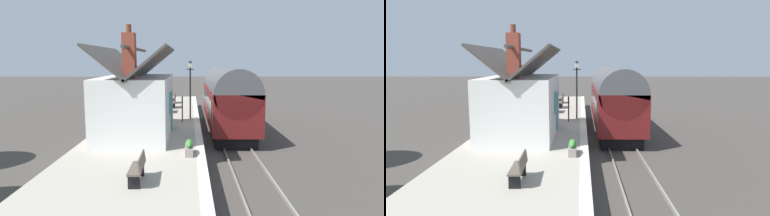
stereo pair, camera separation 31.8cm
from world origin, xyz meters
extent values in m
plane|color=#423D38|center=(0.00, 0.00, 0.00)|extent=(160.00, 160.00, 0.00)
cube|color=#A39B8C|center=(0.00, 3.86, 0.49)|extent=(32.00, 5.73, 0.97)
cube|color=beige|center=(0.00, 1.18, 0.98)|extent=(32.00, 0.36, 0.02)
cube|color=gray|center=(0.00, -1.62, 0.07)|extent=(52.00, 0.08, 0.14)
cube|color=gray|center=(0.00, -0.18, 0.07)|extent=(52.00, 0.08, 0.14)
cube|color=black|center=(3.10, -0.90, 0.35)|extent=(9.87, 2.29, 0.70)
cube|color=maroon|center=(3.10, -0.90, 1.85)|extent=(10.73, 2.70, 2.30)
cylinder|color=#515154|center=(3.10, -0.90, 3.00)|extent=(10.73, 2.65, 2.65)
cube|color=black|center=(3.10, 0.47, 2.14)|extent=(9.12, 0.03, 0.80)
cylinder|color=black|center=(6.32, -0.90, 0.35)|extent=(0.70, 2.16, 0.70)
cylinder|color=black|center=(-0.11, -0.90, 0.35)|extent=(0.70, 2.16, 0.70)
cube|color=black|center=(8.49, -0.90, 2.25)|extent=(0.04, 2.16, 0.90)
cylinder|color=#F2EDCC|center=(8.51, -0.90, 1.27)|extent=(0.06, 0.24, 0.24)
cube|color=red|center=(8.55, -0.90, 0.82)|extent=(0.16, 2.56, 0.24)
cube|color=white|center=(-2.36, 4.31, 2.46)|extent=(6.28, 3.32, 2.98)
cube|color=#47423D|center=(-2.36, 3.48, 4.64)|extent=(6.78, 1.92, 1.60)
cube|color=#47423D|center=(-2.36, 5.14, 4.64)|extent=(6.78, 1.92, 1.60)
cylinder|color=#47423D|center=(-2.36, 4.31, 5.32)|extent=(6.78, 0.16, 0.16)
cube|color=brown|center=(-4.19, 4.31, 4.96)|extent=(0.56, 0.56, 2.00)
cylinder|color=brown|center=(-4.19, 4.31, 6.14)|extent=(0.24, 0.24, 0.36)
cube|color=teal|center=(-1.11, 2.63, 2.02)|extent=(0.90, 0.06, 2.10)
cube|color=teal|center=(-2.51, 2.63, 2.67)|extent=(0.80, 0.05, 1.10)
cube|color=brown|center=(5.15, 3.27, 1.42)|extent=(1.41, 0.43, 0.06)
cube|color=brown|center=(5.15, 3.09, 1.65)|extent=(1.40, 0.14, 0.40)
cube|color=black|center=(4.59, 3.28, 1.19)|extent=(0.07, 0.36, 0.44)
cube|color=black|center=(5.71, 3.25, 1.19)|extent=(0.07, 0.36, 0.44)
cube|color=brown|center=(7.55, 3.01, 1.42)|extent=(1.40, 0.41, 0.06)
cube|color=brown|center=(7.55, 2.83, 1.65)|extent=(1.40, 0.12, 0.40)
cube|color=black|center=(6.99, 3.01, 1.19)|extent=(0.06, 0.36, 0.44)
cube|color=black|center=(8.11, 3.01, 1.19)|extent=(0.06, 0.36, 0.44)
cube|color=brown|center=(10.60, 3.10, 1.42)|extent=(1.40, 0.41, 0.06)
cube|color=brown|center=(10.60, 2.92, 1.65)|extent=(1.40, 0.12, 0.40)
cube|color=black|center=(10.04, 3.11, 1.19)|extent=(0.06, 0.36, 0.44)
cube|color=black|center=(11.16, 3.10, 1.19)|extent=(0.06, 0.36, 0.44)
cube|color=brown|center=(-9.10, 3.31, 1.42)|extent=(1.41, 0.43, 0.06)
cube|color=brown|center=(-9.10, 3.13, 1.65)|extent=(1.40, 0.14, 0.40)
cube|color=black|center=(-9.66, 3.30, 1.19)|extent=(0.07, 0.36, 0.44)
cube|color=black|center=(-8.54, 3.32, 1.19)|extent=(0.07, 0.36, 0.44)
cube|color=gray|center=(-5.97, 1.67, 1.14)|extent=(1.01, 0.32, 0.34)
ellipsoid|color=#3D8438|center=(-5.97, 1.67, 1.42)|extent=(0.91, 0.29, 0.29)
cube|color=black|center=(11.56, 4.90, 1.13)|extent=(1.01, 0.32, 0.31)
ellipsoid|color=#3D8438|center=(11.56, 4.90, 1.39)|extent=(0.91, 0.29, 0.29)
cone|color=#9E5138|center=(8.42, 3.92, 1.15)|extent=(0.41, 0.41, 0.36)
cylinder|color=#9E5138|center=(8.42, 3.92, 1.00)|extent=(0.23, 0.23, 0.06)
ellipsoid|color=olive|center=(8.42, 3.92, 1.54)|extent=(0.59, 0.59, 0.59)
cone|color=#C0245B|center=(8.42, 3.92, 1.75)|extent=(0.10, 0.10, 0.24)
cone|color=teal|center=(8.38, 6.00, 1.14)|extent=(0.35, 0.35, 0.34)
cylinder|color=teal|center=(8.38, 6.00, 1.00)|extent=(0.19, 0.19, 0.06)
ellipsoid|color=#2D7233|center=(8.38, 6.00, 1.49)|extent=(0.51, 0.51, 0.44)
cylinder|color=black|center=(2.23, 3.88, 1.16)|extent=(0.50, 0.50, 0.37)
ellipsoid|color=#4C8C2D|center=(2.23, 3.88, 1.60)|extent=(0.73, 0.73, 0.61)
cylinder|color=black|center=(2.57, 1.60, 2.65)|extent=(0.10, 0.10, 3.36)
cylinder|color=black|center=(2.57, 1.60, 4.18)|extent=(0.05, 0.50, 0.05)
cube|color=beige|center=(2.57, 1.60, 4.47)|extent=(0.24, 0.24, 0.32)
cone|color=black|center=(2.57, 1.60, 4.69)|extent=(0.32, 0.32, 0.14)
cylinder|color=black|center=(1.28, 2.10, 1.52)|extent=(0.06, 0.06, 1.10)
cylinder|color=black|center=(1.88, 2.10, 1.52)|extent=(0.06, 0.06, 1.10)
cube|color=maroon|center=(1.58, 2.10, 2.29)|extent=(0.90, 0.06, 0.44)
cube|color=black|center=(1.58, 2.10, 2.29)|extent=(0.96, 0.03, 0.50)
camera|label=1|loc=(-19.18, 1.64, 4.77)|focal=31.31mm
camera|label=2|loc=(-19.18, 1.32, 4.77)|focal=31.31mm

